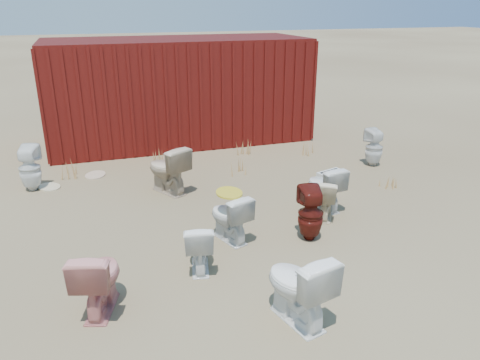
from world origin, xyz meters
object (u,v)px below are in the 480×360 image
object	(u,v)px
toilet_front_pink	(98,279)
toilet_front_e	(324,187)
toilet_back_yellowlid	(229,217)
toilet_back_a	(30,168)
loose_tank	(330,181)
toilet_front_a	(199,246)
toilet_front_maroon	(311,214)
toilet_front_c	(298,286)
toilet_back_e	(374,148)
toilet_back_beige_left	(167,169)
toilet_back_beige_right	(326,198)
shipping_container	(179,90)

from	to	relation	value
toilet_front_pink	toilet_front_e	world-z (taller)	toilet_front_pink
toilet_front_e	toilet_back_yellowlid	world-z (taller)	toilet_front_e
toilet_back_a	loose_tank	bearing A→B (deg)	178.05
toilet_front_a	toilet_front_maroon	bearing A→B (deg)	-158.60
toilet_front_a	toilet_front_c	distance (m)	1.52
toilet_front_pink	toilet_back_a	size ratio (longest dim) A/B	0.94
toilet_back_a	toilet_back_e	bearing A→B (deg)	-170.23
toilet_back_beige_left	toilet_back_beige_right	bearing A→B (deg)	111.87
toilet_back_e	toilet_front_e	bearing A→B (deg)	35.51
toilet_front_pink	toilet_front_e	xyz separation A→B (m)	(3.61, 1.64, -0.01)
toilet_back_yellowlid	shipping_container	bearing A→B (deg)	-112.52
shipping_container	toilet_front_maroon	bearing A→B (deg)	-83.69
toilet_front_maroon	toilet_back_a	bearing A→B (deg)	-31.12
toilet_front_c	toilet_back_e	size ratio (longest dim) A/B	1.09
toilet_front_c	toilet_back_yellowlid	xyz separation A→B (m)	(-0.13, 1.95, -0.06)
toilet_back_e	loose_tank	bearing A→B (deg)	28.03
toilet_back_yellowlid	toilet_back_e	bearing A→B (deg)	-168.20
toilet_front_pink	toilet_back_a	xyz separation A→B (m)	(-0.97, 4.03, 0.03)
toilet_back_yellowlid	loose_tank	bearing A→B (deg)	-169.25
toilet_front_a	toilet_front_pink	bearing A→B (deg)	33.39
toilet_front_pink	loose_tank	xyz separation A→B (m)	(4.10, 2.33, -0.21)
toilet_front_a	loose_tank	distance (m)	3.42
toilet_front_c	loose_tank	distance (m)	3.86
toilet_front_e	toilet_back_a	world-z (taller)	toilet_back_a
toilet_back_a	toilet_front_e	bearing A→B (deg)	168.96
toilet_back_e	loose_tank	distance (m)	1.78
toilet_front_maroon	loose_tank	bearing A→B (deg)	-117.82
toilet_front_maroon	toilet_back_beige_left	xyz separation A→B (m)	(-1.57, 2.41, 0.03)
toilet_front_c	toilet_front_maroon	distance (m)	1.87
toilet_back_a	toilet_back_beige_right	xyz separation A→B (m)	(4.43, -2.70, -0.09)
toilet_front_pink	toilet_front_e	bearing A→B (deg)	-137.60
shipping_container	toilet_front_maroon	world-z (taller)	shipping_container
shipping_container	toilet_front_pink	bearing A→B (deg)	-109.12
shipping_container	toilet_front_a	size ratio (longest dim) A/B	9.25
toilet_back_beige_left	toilet_back_beige_right	distance (m)	2.81
toilet_back_e	loose_tank	xyz separation A→B (m)	(-1.51, -0.91, -0.21)
toilet_back_e	toilet_front_c	bearing A→B (deg)	45.09
toilet_back_yellowlid	toilet_front_maroon	bearing A→B (deg)	144.68
toilet_front_e	toilet_back_beige_right	bearing A→B (deg)	58.94
toilet_front_a	toilet_front_e	xyz separation A→B (m)	(2.38, 1.16, 0.05)
toilet_front_a	toilet_back_beige_left	bearing A→B (deg)	-79.89
toilet_front_pink	shipping_container	bearing A→B (deg)	-91.13
toilet_front_e	toilet_back_a	xyz separation A→B (m)	(-4.57, 2.40, 0.04)
toilet_back_yellowlid	toilet_front_a	bearing A→B (deg)	28.07
toilet_front_e	toilet_back_a	bearing A→B (deg)	-34.73
toilet_front_maroon	shipping_container	bearing A→B (deg)	-74.47
toilet_front_c	toilet_front_e	distance (m)	3.00
toilet_front_a	toilet_front_maroon	world-z (taller)	toilet_front_maroon
toilet_back_e	toilet_front_pink	bearing A→B (deg)	26.86
toilet_front_maroon	toilet_back_beige_left	world-z (taller)	toilet_back_beige_left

